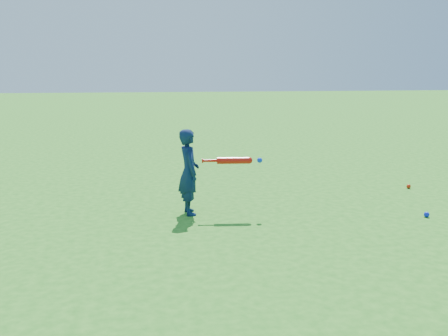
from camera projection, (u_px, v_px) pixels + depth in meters
name	position (u px, v px, depth m)	size (l,w,h in m)	color
ground	(204.00, 205.00, 7.62)	(80.00, 80.00, 0.00)	#24761C
child	(189.00, 172.00, 7.07)	(0.45, 0.29, 1.22)	#0E1D43
ground_ball_red	(409.00, 186.00, 8.71)	(0.07, 0.07, 0.07)	red
ground_ball_blue	(427.00, 214.00, 7.01)	(0.08, 0.08, 0.08)	#0C1EDC
bat_swing	(236.00, 160.00, 7.02)	(0.85, 0.16, 0.10)	red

